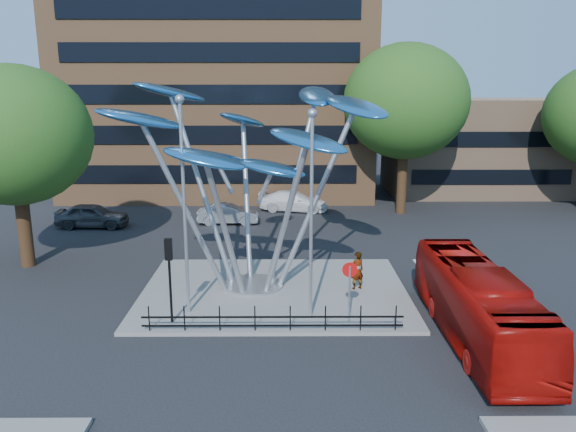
{
  "coord_description": "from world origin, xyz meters",
  "views": [
    {
      "loc": [
        -0.54,
        -18.14,
        9.42
      ],
      "look_at": [
        -0.4,
        4.0,
        4.1
      ],
      "focal_mm": 35.0,
      "sensor_mm": 36.0,
      "label": 1
    }
  ],
  "objects_px": {
    "traffic_light_island": "(169,263)",
    "parked_car_left": "(92,215)",
    "no_entry_sign_island": "(350,282)",
    "parked_car_mid": "(228,214)",
    "red_bus": "(477,304)",
    "leaf_sculpture": "(250,141)",
    "street_lamp_left": "(183,188)",
    "parked_car_right": "(294,201)",
    "street_lamp_right": "(311,197)",
    "pedestrian": "(357,270)",
    "tree_left": "(14,136)",
    "tree_right": "(406,102)"
  },
  "relations": [
    {
      "from": "traffic_light_island",
      "to": "parked_car_left",
      "type": "height_order",
      "value": "traffic_light_island"
    },
    {
      "from": "no_entry_sign_island",
      "to": "parked_car_mid",
      "type": "xyz_separation_m",
      "value": [
        -6.38,
        16.37,
        -1.14
      ]
    },
    {
      "from": "no_entry_sign_island",
      "to": "traffic_light_island",
      "type": "bearing_deg",
      "value": -179.87
    },
    {
      "from": "red_bus",
      "to": "parked_car_left",
      "type": "relative_size",
      "value": 2.12
    },
    {
      "from": "leaf_sculpture",
      "to": "no_entry_sign_island",
      "type": "bearing_deg",
      "value": -45.67
    },
    {
      "from": "leaf_sculpture",
      "to": "traffic_light_island",
      "type": "distance_m",
      "value": 6.65
    },
    {
      "from": "leaf_sculpture",
      "to": "red_bus",
      "type": "bearing_deg",
      "value": -31.94
    },
    {
      "from": "street_lamp_left",
      "to": "parked_car_mid",
      "type": "height_order",
      "value": "street_lamp_left"
    },
    {
      "from": "no_entry_sign_island",
      "to": "parked_car_right",
      "type": "distance_m",
      "value": 20.37
    },
    {
      "from": "street_lamp_right",
      "to": "pedestrian",
      "type": "height_order",
      "value": "street_lamp_right"
    },
    {
      "from": "tree_left",
      "to": "pedestrian",
      "type": "distance_m",
      "value": 18.15
    },
    {
      "from": "street_lamp_right",
      "to": "traffic_light_island",
      "type": "xyz_separation_m",
      "value": [
        -5.5,
        -0.5,
        -2.48
      ]
    },
    {
      "from": "parked_car_mid",
      "to": "parked_car_right",
      "type": "bearing_deg",
      "value": -50.61
    },
    {
      "from": "parked_car_right",
      "to": "parked_car_mid",
      "type": "bearing_deg",
      "value": 139.84
    },
    {
      "from": "no_entry_sign_island",
      "to": "red_bus",
      "type": "height_order",
      "value": "red_bus"
    },
    {
      "from": "no_entry_sign_island",
      "to": "parked_car_mid",
      "type": "relative_size",
      "value": 0.6
    },
    {
      "from": "parked_car_mid",
      "to": "pedestrian",
      "type": "bearing_deg",
      "value": -151.98
    },
    {
      "from": "red_bus",
      "to": "parked_car_mid",
      "type": "bearing_deg",
      "value": 121.96
    },
    {
      "from": "tree_right",
      "to": "parked_car_left",
      "type": "relative_size",
      "value": 2.58
    },
    {
      "from": "traffic_light_island",
      "to": "no_entry_sign_island",
      "type": "xyz_separation_m",
      "value": [
        7.0,
        0.02,
        -0.8
      ]
    },
    {
      "from": "parked_car_left",
      "to": "parked_car_mid",
      "type": "distance_m",
      "value": 8.93
    },
    {
      "from": "street_lamp_left",
      "to": "street_lamp_right",
      "type": "bearing_deg",
      "value": -5.71
    },
    {
      "from": "pedestrian",
      "to": "traffic_light_island",
      "type": "bearing_deg",
      "value": 3.05
    },
    {
      "from": "traffic_light_island",
      "to": "red_bus",
      "type": "xyz_separation_m",
      "value": [
        11.6,
        -1.22,
        -1.23
      ]
    },
    {
      "from": "leaf_sculpture",
      "to": "red_bus",
      "type": "xyz_separation_m",
      "value": [
        8.67,
        -5.4,
        -5.49
      ]
    },
    {
      "from": "no_entry_sign_island",
      "to": "parked_car_right",
      "type": "xyz_separation_m",
      "value": [
        -1.85,
        20.26,
        -1.08
      ]
    },
    {
      "from": "red_bus",
      "to": "street_lamp_left",
      "type": "bearing_deg",
      "value": 168.69
    },
    {
      "from": "tree_right",
      "to": "leaf_sculpture",
      "type": "bearing_deg",
      "value": -123.31
    },
    {
      "from": "street_lamp_left",
      "to": "traffic_light_island",
      "type": "relative_size",
      "value": 2.57
    },
    {
      "from": "street_lamp_left",
      "to": "tree_left",
      "type": "bearing_deg",
      "value": 145.62
    },
    {
      "from": "tree_left",
      "to": "parked_car_right",
      "type": "height_order",
      "value": "tree_left"
    },
    {
      "from": "parked_car_right",
      "to": "red_bus",
      "type": "bearing_deg",
      "value": -154.04
    },
    {
      "from": "leaf_sculpture",
      "to": "parked_car_left",
      "type": "relative_size",
      "value": 2.71
    },
    {
      "from": "tree_left",
      "to": "parked_car_left",
      "type": "xyz_separation_m",
      "value": [
        0.73,
        8.0,
        -6.0
      ]
    },
    {
      "from": "parked_car_right",
      "to": "traffic_light_island",
      "type": "bearing_deg",
      "value": 175.0
    },
    {
      "from": "parked_car_mid",
      "to": "no_entry_sign_island",
      "type": "bearing_deg",
      "value": -159.91
    },
    {
      "from": "street_lamp_left",
      "to": "red_bus",
      "type": "xyz_separation_m",
      "value": [
        11.1,
        -2.22,
        -3.97
      ]
    },
    {
      "from": "parked_car_mid",
      "to": "street_lamp_left",
      "type": "bearing_deg",
      "value": 178.35
    },
    {
      "from": "traffic_light_island",
      "to": "red_bus",
      "type": "bearing_deg",
      "value": -6.02
    },
    {
      "from": "red_bus",
      "to": "parked_car_right",
      "type": "relative_size",
      "value": 1.97
    },
    {
      "from": "parked_car_mid",
      "to": "street_lamp_right",
      "type": "bearing_deg",
      "value": -164.13
    },
    {
      "from": "tree_right",
      "to": "street_lamp_left",
      "type": "xyz_separation_m",
      "value": [
        -12.5,
        -18.5,
        -2.68
      ]
    },
    {
      "from": "no_entry_sign_island",
      "to": "tree_left",
      "type": "bearing_deg",
      "value": 154.93
    },
    {
      "from": "red_bus",
      "to": "tree_left",
      "type": "bearing_deg",
      "value": 157.07
    },
    {
      "from": "pedestrian",
      "to": "parked_car_left",
      "type": "relative_size",
      "value": 0.38
    },
    {
      "from": "tree_left",
      "to": "leaf_sculpture",
      "type": "distance_m",
      "value": 12.38
    },
    {
      "from": "traffic_light_island",
      "to": "red_bus",
      "type": "height_order",
      "value": "traffic_light_island"
    },
    {
      "from": "pedestrian",
      "to": "street_lamp_right",
      "type": "bearing_deg",
      "value": 31.99
    },
    {
      "from": "tree_right",
      "to": "leaf_sculpture",
      "type": "distance_m",
      "value": 18.37
    },
    {
      "from": "traffic_light_island",
      "to": "pedestrian",
      "type": "height_order",
      "value": "traffic_light_island"
    }
  ]
}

